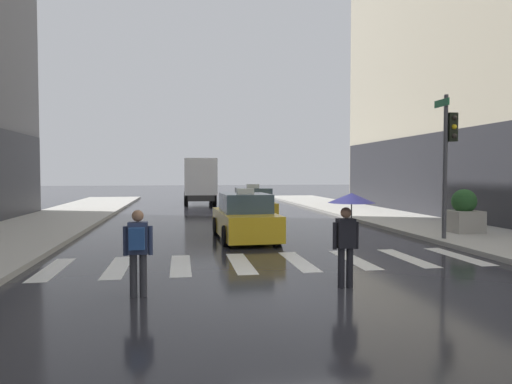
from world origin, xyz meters
The scene contains 9 objects.
ground_plane centered at (0.00, 0.00, 0.00)m, with size 160.00×160.00×0.00m, color #26262B.
crosswalk_markings centered at (0.00, 3.00, 0.00)m, with size 11.30×2.80×0.01m.
traffic_light_pole centered at (6.53, 5.37, 3.26)m, with size 0.44×0.84×4.80m.
taxi_lead centered at (-0.07, 7.28, 0.72)m, with size 2.06×4.60×1.80m.
taxi_second centered at (1.19, 13.46, 0.72)m, with size 2.03×4.59×1.80m.
box_truck centered at (-0.91, 25.44, 1.85)m, with size 2.34×7.56×3.35m.
pedestrian_with_umbrella centered at (1.09, 0.14, 1.52)m, with size 0.96×0.96×1.94m.
pedestrian_with_backpack centered at (-3.10, 0.07, 0.97)m, with size 0.55×0.43×1.65m.
planter_near_corner centered at (8.07, 6.74, 0.87)m, with size 1.10×1.10×1.60m.
Camera 1 is at (-2.30, -8.73, 2.35)m, focal length 32.18 mm.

